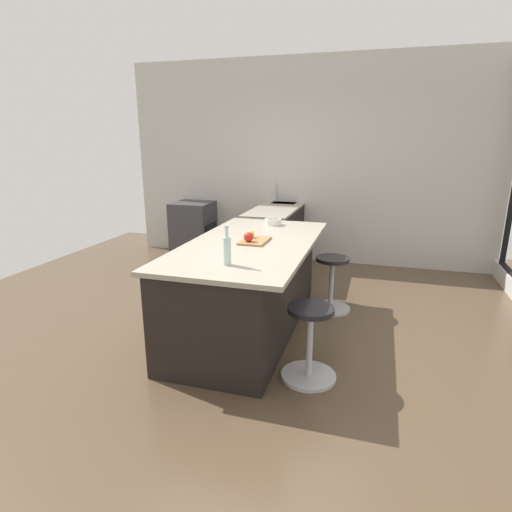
{
  "coord_description": "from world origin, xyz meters",
  "views": [
    {
      "loc": [
        3.46,
        1.11,
        1.84
      ],
      "look_at": [
        -0.19,
        0.02,
        0.76
      ],
      "focal_mm": 29.22,
      "sensor_mm": 36.0,
      "label": 1
    }
  ],
  "objects_px": {
    "apple_yellow": "(250,234)",
    "fruit_bowl": "(273,222)",
    "kitchen_island": "(246,286)",
    "stool_middle": "(310,345)",
    "cutting_board": "(255,241)",
    "stool_by_window": "(331,285)",
    "water_bottle": "(227,250)",
    "apple_red": "(248,237)",
    "oven_range": "(194,229)"
  },
  "relations": [
    {
      "from": "kitchen_island",
      "to": "water_bottle",
      "type": "bearing_deg",
      "value": 6.84
    },
    {
      "from": "stool_middle",
      "to": "apple_yellow",
      "type": "xyz_separation_m",
      "value": [
        -0.8,
        -0.73,
        0.67
      ]
    },
    {
      "from": "oven_range",
      "to": "cutting_board",
      "type": "bearing_deg",
      "value": 36.6
    },
    {
      "from": "apple_yellow",
      "to": "fruit_bowl",
      "type": "bearing_deg",
      "value": 177.64
    },
    {
      "from": "stool_by_window",
      "to": "apple_yellow",
      "type": "height_order",
      "value": "apple_yellow"
    },
    {
      "from": "stool_by_window",
      "to": "water_bottle",
      "type": "relative_size",
      "value": 1.94
    },
    {
      "from": "cutting_board",
      "to": "kitchen_island",
      "type": "bearing_deg",
      "value": -79.53
    },
    {
      "from": "kitchen_island",
      "to": "stool_by_window",
      "type": "relative_size",
      "value": 3.74
    },
    {
      "from": "stool_middle",
      "to": "cutting_board",
      "type": "height_order",
      "value": "cutting_board"
    },
    {
      "from": "stool_by_window",
      "to": "apple_red",
      "type": "relative_size",
      "value": 6.78
    },
    {
      "from": "kitchen_island",
      "to": "stool_by_window",
      "type": "distance_m",
      "value": 1.05
    },
    {
      "from": "water_bottle",
      "to": "fruit_bowl",
      "type": "relative_size",
      "value": 1.71
    },
    {
      "from": "cutting_board",
      "to": "fruit_bowl",
      "type": "xyz_separation_m",
      "value": [
        -0.82,
        -0.03,
        0.03
      ]
    },
    {
      "from": "kitchen_island",
      "to": "apple_yellow",
      "type": "bearing_deg",
      "value": 169.22
    },
    {
      "from": "stool_by_window",
      "to": "fruit_bowl",
      "type": "relative_size",
      "value": 3.31
    },
    {
      "from": "apple_yellow",
      "to": "apple_red",
      "type": "xyz_separation_m",
      "value": [
        0.16,
        0.03,
        0.01
      ]
    },
    {
      "from": "oven_range",
      "to": "apple_yellow",
      "type": "bearing_deg",
      "value": 36.43
    },
    {
      "from": "stool_middle",
      "to": "apple_yellow",
      "type": "height_order",
      "value": "apple_yellow"
    },
    {
      "from": "kitchen_island",
      "to": "water_bottle",
      "type": "xyz_separation_m",
      "value": [
        0.76,
        0.09,
        0.57
      ]
    },
    {
      "from": "water_bottle",
      "to": "cutting_board",
      "type": "bearing_deg",
      "value": -179.08
    },
    {
      "from": "apple_yellow",
      "to": "fruit_bowl",
      "type": "distance_m",
      "value": 0.75
    },
    {
      "from": "oven_range",
      "to": "fruit_bowl",
      "type": "bearing_deg",
      "value": 48.48
    },
    {
      "from": "water_bottle",
      "to": "kitchen_island",
      "type": "bearing_deg",
      "value": -173.16
    },
    {
      "from": "apple_red",
      "to": "fruit_bowl",
      "type": "distance_m",
      "value": 0.91
    },
    {
      "from": "stool_middle",
      "to": "cutting_board",
      "type": "distance_m",
      "value": 1.17
    },
    {
      "from": "kitchen_island",
      "to": "cutting_board",
      "type": "height_order",
      "value": "cutting_board"
    },
    {
      "from": "stool_middle",
      "to": "apple_red",
      "type": "height_order",
      "value": "apple_red"
    },
    {
      "from": "oven_range",
      "to": "apple_red",
      "type": "xyz_separation_m",
      "value": [
        2.41,
        1.69,
        0.53
      ]
    },
    {
      "from": "fruit_bowl",
      "to": "water_bottle",
      "type": "bearing_deg",
      "value": 1.58
    },
    {
      "from": "fruit_bowl",
      "to": "kitchen_island",
      "type": "bearing_deg",
      "value": -3.22
    },
    {
      "from": "cutting_board",
      "to": "fruit_bowl",
      "type": "relative_size",
      "value": 1.97
    },
    {
      "from": "stool_middle",
      "to": "fruit_bowl",
      "type": "xyz_separation_m",
      "value": [
        -1.56,
        -0.7,
        0.65
      ]
    },
    {
      "from": "oven_range",
      "to": "kitchen_island",
      "type": "height_order",
      "value": "kitchen_island"
    },
    {
      "from": "fruit_bowl",
      "to": "stool_middle",
      "type": "bearing_deg",
      "value": 24.27
    },
    {
      "from": "oven_range",
      "to": "cutting_board",
      "type": "relative_size",
      "value": 2.42
    },
    {
      "from": "kitchen_island",
      "to": "fruit_bowl",
      "type": "bearing_deg",
      "value": 176.78
    },
    {
      "from": "apple_red",
      "to": "apple_yellow",
      "type": "bearing_deg",
      "value": -169.37
    },
    {
      "from": "apple_red",
      "to": "fruit_bowl",
      "type": "bearing_deg",
      "value": 179.89
    },
    {
      "from": "stool_by_window",
      "to": "fruit_bowl",
      "type": "bearing_deg",
      "value": -99.81
    },
    {
      "from": "stool_by_window",
      "to": "cutting_board",
      "type": "xyz_separation_m",
      "value": [
        0.7,
        -0.67,
        0.62
      ]
    },
    {
      "from": "stool_by_window",
      "to": "stool_middle",
      "type": "xyz_separation_m",
      "value": [
        1.43,
        0.0,
        0.0
      ]
    },
    {
      "from": "stool_by_window",
      "to": "apple_red",
      "type": "xyz_separation_m",
      "value": [
        0.79,
        -0.7,
        0.68
      ]
    },
    {
      "from": "stool_by_window",
      "to": "oven_range",
      "type": "bearing_deg",
      "value": -124.09
    },
    {
      "from": "stool_by_window",
      "to": "fruit_bowl",
      "type": "height_order",
      "value": "fruit_bowl"
    },
    {
      "from": "kitchen_island",
      "to": "apple_yellow",
      "type": "distance_m",
      "value": 0.51
    },
    {
      "from": "kitchen_island",
      "to": "cutting_board",
      "type": "bearing_deg",
      "value": 100.47
    },
    {
      "from": "kitchen_island",
      "to": "apple_yellow",
      "type": "relative_size",
      "value": 30.67
    },
    {
      "from": "apple_red",
      "to": "water_bottle",
      "type": "relative_size",
      "value": 0.29
    },
    {
      "from": "apple_yellow",
      "to": "water_bottle",
      "type": "bearing_deg",
      "value": 5.08
    },
    {
      "from": "kitchen_island",
      "to": "apple_red",
      "type": "relative_size",
      "value": 25.34
    }
  ]
}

